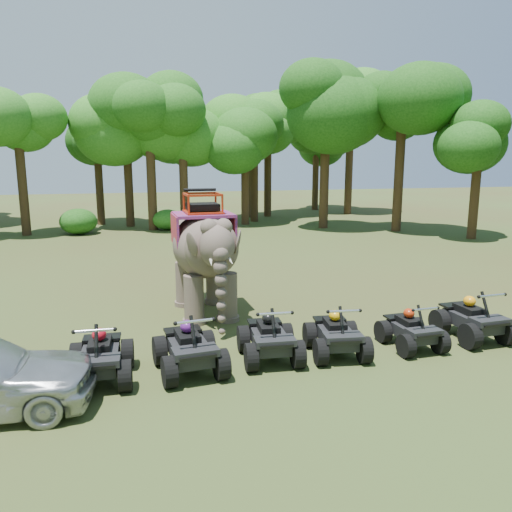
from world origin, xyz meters
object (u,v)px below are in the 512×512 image
at_px(atv_0, 99,350).
at_px(atv_2, 270,332).
at_px(atv_1, 189,341).
at_px(atv_5, 473,313).
at_px(atv_4, 412,325).
at_px(elephant, 204,253).
at_px(atv_3, 336,328).

bearing_deg(atv_0, atv_2, 5.55).
height_order(atv_0, atv_1, atv_1).
relative_size(atv_1, atv_5, 1.02).
bearing_deg(atv_5, atv_4, -177.24).
height_order(elephant, atv_3, elephant).
relative_size(atv_4, atv_5, 0.87).
height_order(elephant, atv_4, elephant).
distance_m(atv_2, atv_3, 1.57).
height_order(atv_0, atv_2, atv_0).
bearing_deg(atv_0, atv_1, 1.96).
bearing_deg(atv_5, atv_0, 179.05).
relative_size(atv_0, atv_2, 1.01).
xyz_separation_m(atv_2, atv_4, (3.48, -0.12, -0.07)).
distance_m(atv_3, atv_5, 3.73).
bearing_deg(atv_2, elephant, 107.64).
distance_m(elephant, atv_3, 4.76).
xyz_separation_m(atv_0, atv_1, (1.82, 0.01, 0.02)).
distance_m(atv_2, atv_5, 5.30).
distance_m(atv_0, atv_2, 3.66).
bearing_deg(atv_0, elephant, 57.66).
bearing_deg(atv_3, elephant, 129.69).
xyz_separation_m(elephant, atv_0, (-2.72, -4.02, -1.14)).
xyz_separation_m(atv_2, atv_3, (1.57, -0.09, -0.02)).
relative_size(atv_2, atv_3, 1.03).
bearing_deg(atv_3, atv_1, -170.73).
relative_size(elephant, atv_4, 2.76).
xyz_separation_m(atv_1, atv_3, (3.40, 0.14, -0.05)).
bearing_deg(elephant, atv_5, -33.31).
height_order(atv_2, atv_3, atv_2).
relative_size(atv_0, atv_3, 1.05).
distance_m(atv_0, atv_1, 1.82).
bearing_deg(atv_0, atv_5, 3.65).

